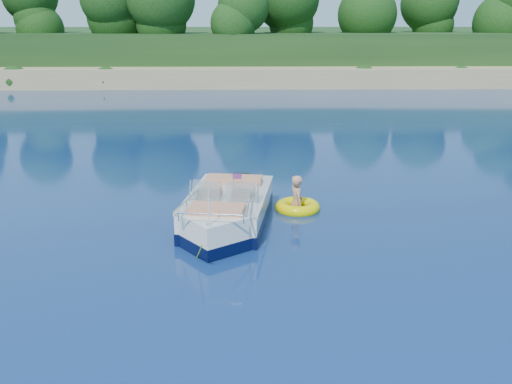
# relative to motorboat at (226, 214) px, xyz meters

# --- Properties ---
(ground) EXTENTS (160.00, 160.00, 0.00)m
(ground) POSITION_rel_motorboat_xyz_m (2.98, -4.16, -0.35)
(ground) COLOR #0A1A49
(ground) RESTS_ON ground
(shoreline) EXTENTS (170.00, 59.00, 6.00)m
(shoreline) POSITION_rel_motorboat_xyz_m (2.98, 59.62, 0.63)
(shoreline) COLOR #968057
(shoreline) RESTS_ON ground
(treeline) EXTENTS (150.00, 7.12, 8.19)m
(treeline) POSITION_rel_motorboat_xyz_m (3.02, 36.86, 5.20)
(treeline) COLOR #321F10
(treeline) RESTS_ON ground
(motorboat) EXTENTS (2.45, 5.43, 1.81)m
(motorboat) POSITION_rel_motorboat_xyz_m (0.00, 0.00, 0.00)
(motorboat) COLOR silver
(motorboat) RESTS_ON ground
(tow_tube) EXTENTS (1.42, 1.42, 0.33)m
(tow_tube) POSITION_rel_motorboat_xyz_m (1.93, 1.31, -0.27)
(tow_tube) COLOR #FDE400
(tow_tube) RESTS_ON ground
(boy) EXTENTS (0.59, 0.95, 1.73)m
(boy) POSITION_rel_motorboat_xyz_m (1.88, 1.21, -0.35)
(boy) COLOR tan
(boy) RESTS_ON ground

